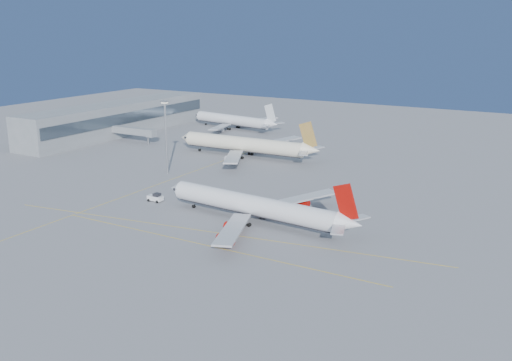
% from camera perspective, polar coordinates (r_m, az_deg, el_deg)
% --- Properties ---
extents(ground, '(500.00, 500.00, 0.00)m').
position_cam_1_polar(ground, '(150.07, -3.44, -4.43)').
color(ground, slate).
rests_on(ground, ground).
extents(terminal, '(18.40, 110.00, 15.00)m').
position_cam_1_polar(terminal, '(283.32, -13.55, 6.06)').
color(terminal, gray).
rests_on(terminal, ground).
extents(jet_bridge, '(23.60, 3.60, 6.90)m').
position_cam_1_polar(jet_bridge, '(259.64, -11.96, 4.83)').
color(jet_bridge, gray).
rests_on(jet_bridge, ground).
extents(taxiway_lines, '(118.86, 140.00, 0.02)m').
position_cam_1_polar(taxiway_lines, '(163.01, -6.54, -2.89)').
color(taxiway_lines, '#E4B80C').
rests_on(taxiway_lines, ground).
extents(airliner_virgin, '(60.82, 54.43, 15.00)m').
position_cam_1_polar(airliner_virgin, '(149.93, 0.06, -2.60)').
color(airliner_virgin, white).
rests_on(airliner_virgin, ground).
extents(airliner_etihad, '(63.03, 58.35, 16.48)m').
position_cam_1_polar(airliner_etihad, '(225.88, -0.95, 3.61)').
color(airliner_etihad, silver).
rests_on(airliner_etihad, ground).
extents(airliner_third, '(55.18, 50.39, 14.83)m').
position_cam_1_polar(airliner_third, '(289.02, -2.22, 6.04)').
color(airliner_third, white).
rests_on(airliner_third, ground).
extents(pushback_tug, '(4.58, 2.81, 2.57)m').
position_cam_1_polar(pushback_tug, '(171.65, -10.01, -1.69)').
color(pushback_tug, white).
rests_on(pushback_tug, ground).
extents(light_mast, '(2.22, 2.22, 25.73)m').
position_cam_1_polar(light_mast, '(200.30, -9.00, 4.89)').
color(light_mast, gray).
rests_on(light_mast, ground).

